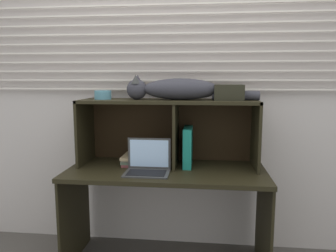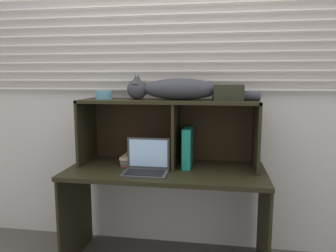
{
  "view_description": "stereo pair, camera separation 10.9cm",
  "coord_description": "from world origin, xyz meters",
  "px_view_note": "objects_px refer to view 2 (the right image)",
  "views": [
    {
      "loc": [
        0.26,
        -2.01,
        1.35
      ],
      "look_at": [
        0.0,
        0.32,
        1.01
      ],
      "focal_mm": 34.57,
      "sensor_mm": 36.0,
      "label": 1
    },
    {
      "loc": [
        0.36,
        -1.99,
        1.35
      ],
      "look_at": [
        0.0,
        0.32,
        1.01
      ],
      "focal_mm": 34.57,
      "sensor_mm": 36.0,
      "label": 2
    }
  ],
  "objects_px": {
    "storage_box": "(229,93)",
    "laptop": "(146,165)",
    "small_basket": "(104,95)",
    "binder_upright": "(188,147)",
    "cat": "(176,89)",
    "book_stack": "(137,159)"
  },
  "relations": [
    {
      "from": "book_stack",
      "to": "storage_box",
      "type": "distance_m",
      "value": 0.84
    },
    {
      "from": "cat",
      "to": "book_stack",
      "type": "height_order",
      "value": "cat"
    },
    {
      "from": "cat",
      "to": "small_basket",
      "type": "height_order",
      "value": "cat"
    },
    {
      "from": "small_basket",
      "to": "storage_box",
      "type": "height_order",
      "value": "storage_box"
    },
    {
      "from": "small_basket",
      "to": "laptop",
      "type": "bearing_deg",
      "value": -29.71
    },
    {
      "from": "cat",
      "to": "small_basket",
      "type": "relative_size",
      "value": 7.71
    },
    {
      "from": "laptop",
      "to": "storage_box",
      "type": "relative_size",
      "value": 1.47
    },
    {
      "from": "book_stack",
      "to": "laptop",
      "type": "bearing_deg",
      "value": -59.81
    },
    {
      "from": "small_basket",
      "to": "binder_upright",
      "type": "bearing_deg",
      "value": 0.0
    },
    {
      "from": "binder_upright",
      "to": "book_stack",
      "type": "distance_m",
      "value": 0.4
    },
    {
      "from": "storage_box",
      "to": "binder_upright",
      "type": "bearing_deg",
      "value": 180.0
    },
    {
      "from": "cat",
      "to": "book_stack",
      "type": "relative_size",
      "value": 3.83
    },
    {
      "from": "book_stack",
      "to": "storage_box",
      "type": "bearing_deg",
      "value": 0.12
    },
    {
      "from": "cat",
      "to": "binder_upright",
      "type": "relative_size",
      "value": 3.33
    },
    {
      "from": "cat",
      "to": "laptop",
      "type": "height_order",
      "value": "cat"
    },
    {
      "from": "book_stack",
      "to": "cat",
      "type": "bearing_deg",
      "value": 0.27
    },
    {
      "from": "storage_box",
      "to": "laptop",
      "type": "bearing_deg",
      "value": -159.0
    },
    {
      "from": "binder_upright",
      "to": "laptop",
      "type": "bearing_deg",
      "value": -141.43
    },
    {
      "from": "cat",
      "to": "laptop",
      "type": "relative_size",
      "value": 3.15
    },
    {
      "from": "small_basket",
      "to": "book_stack",
      "type": "bearing_deg",
      "value": -0.33
    },
    {
      "from": "small_basket",
      "to": "storage_box",
      "type": "distance_m",
      "value": 0.91
    },
    {
      "from": "laptop",
      "to": "cat",
      "type": "bearing_deg",
      "value": 50.03
    }
  ]
}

